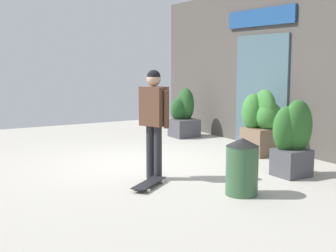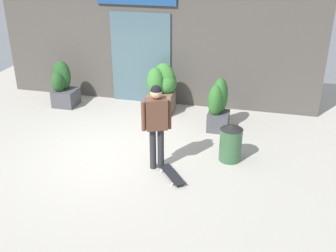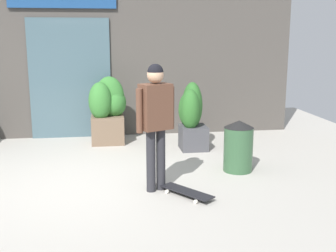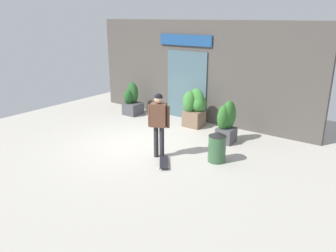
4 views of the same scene
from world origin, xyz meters
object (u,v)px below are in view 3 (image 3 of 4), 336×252
at_px(skateboarder, 156,114).
at_px(planter_box_right, 191,114).
at_px(planter_box_left, 108,109).
at_px(skateboard, 187,192).
at_px(trash_bin, 238,146).

height_order(skateboarder, planter_box_right, skateboarder).
bearing_deg(planter_box_right, planter_box_left, 156.28).
distance_m(skateboard, trash_bin, 1.46).
bearing_deg(trash_bin, skateboard, -136.41).
relative_size(planter_box_left, planter_box_right, 1.05).
xyz_separation_m(skateboard, planter_box_right, (0.55, 2.44, 0.62)).
distance_m(skateboarder, planter_box_right, 2.38).
relative_size(skateboarder, planter_box_left, 1.32).
bearing_deg(trash_bin, planter_box_left, 133.49).
relative_size(skateboard, planter_box_left, 0.58).
bearing_deg(planter_box_left, planter_box_right, -23.72).
bearing_deg(skateboarder, trash_bin, 91.70).
relative_size(skateboard, planter_box_right, 0.61).
distance_m(skateboarder, trash_bin, 1.71).
bearing_deg(skateboard, trash_bin, 96.25).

